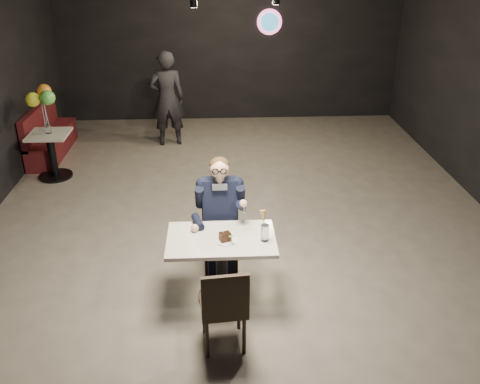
{
  "coord_description": "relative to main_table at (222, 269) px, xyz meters",
  "views": [
    {
      "loc": [
        -0.35,
        -6.11,
        3.44
      ],
      "look_at": [
        -0.08,
        -1.11,
        0.97
      ],
      "focal_mm": 38.0,
      "sensor_mm": 36.0,
      "label": 1
    }
  ],
  "objects": [
    {
      "name": "floor",
      "position": [
        0.31,
        1.71,
        -0.38
      ],
      "size": [
        9.0,
        9.0,
        0.0
      ],
      "primitive_type": "plane",
      "color": "gray",
      "rests_on": "ground"
    },
    {
      "name": "wall_sign",
      "position": [
        1.11,
        6.18,
        1.62
      ],
      "size": [
        0.5,
        0.06,
        0.5
      ],
      "primitive_type": null,
      "color": "pink",
      "rests_on": "floor"
    },
    {
      "name": "main_table",
      "position": [
        0.0,
        0.0,
        0.0
      ],
      "size": [
        1.1,
        0.7,
        0.75
      ],
      "primitive_type": "cube",
      "color": "silver",
      "rests_on": "floor"
    },
    {
      "name": "chair_far",
      "position": [
        0.0,
        0.55,
        0.09
      ],
      "size": [
        0.42,
        0.46,
        0.92
      ],
      "primitive_type": "cube",
      "color": "black",
      "rests_on": "floor"
    },
    {
      "name": "chair_near",
      "position": [
        0.0,
        -0.68,
        0.09
      ],
      "size": [
        0.46,
        0.5,
        0.92
      ],
      "primitive_type": "cube",
      "rotation": [
        0.0,
        0.0,
        0.1
      ],
      "color": "black",
      "rests_on": "floor"
    },
    {
      "name": "seated_man",
      "position": [
        0.0,
        0.55,
        0.34
      ],
      "size": [
        0.6,
        0.8,
        1.44
      ],
      "primitive_type": "cube",
      "color": "black",
      "rests_on": "floor"
    },
    {
      "name": "dessert_plate",
      "position": [
        0.06,
        -0.06,
        0.38
      ],
      "size": [
        0.22,
        0.22,
        0.01
      ],
      "primitive_type": "cylinder",
      "color": "white",
      "rests_on": "main_table"
    },
    {
      "name": "cake_slice",
      "position": [
        0.04,
        -0.07,
        0.42
      ],
      "size": [
        0.13,
        0.12,
        0.08
      ],
      "primitive_type": "cube",
      "rotation": [
        0.0,
        0.0,
        0.35
      ],
      "color": "black",
      "rests_on": "dessert_plate"
    },
    {
      "name": "mint_leaf",
      "position": [
        0.1,
        -0.13,
        0.47
      ],
      "size": [
        0.06,
        0.04,
        0.01
      ],
      "primitive_type": "ellipsoid",
      "color": "#2F842B",
      "rests_on": "cake_slice"
    },
    {
      "name": "sundae_glass",
      "position": [
        0.43,
        -0.07,
        0.46
      ],
      "size": [
        0.08,
        0.08,
        0.18
      ],
      "primitive_type": "cylinder",
      "color": "silver",
      "rests_on": "main_table"
    },
    {
      "name": "wafer_cone",
      "position": [
        0.42,
        -0.04,
        0.62
      ],
      "size": [
        0.08,
        0.08,
        0.14
      ],
      "primitive_type": "cone",
      "rotation": [
        0.0,
        0.0,
        0.26
      ],
      "color": "tan",
      "rests_on": "sundae_glass"
    },
    {
      "name": "booth_bench",
      "position": [
        -2.94,
        4.27,
        0.07
      ],
      "size": [
        0.44,
        1.76,
        0.88
      ],
      "primitive_type": "cube",
      "color": "#47100F",
      "rests_on": "floor"
    },
    {
      "name": "side_table",
      "position": [
        -2.64,
        3.27,
        0.01
      ],
      "size": [
        0.61,
        0.61,
        0.76
      ],
      "primitive_type": "cube",
      "color": "silver",
      "rests_on": "floor"
    },
    {
      "name": "balloon_vase",
      "position": [
        -2.64,
        3.27,
        0.45
      ],
      "size": [
        0.1,
        0.1,
        0.14
      ],
      "primitive_type": "cylinder",
      "color": "silver",
      "rests_on": "side_table"
    },
    {
      "name": "balloon_bunch",
      "position": [
        -2.64,
        3.27,
        0.86
      ],
      "size": [
        0.4,
        0.4,
        0.66
      ],
      "primitive_type": "cube",
      "color": "yellow",
      "rests_on": "balloon_vase"
    },
    {
      "name": "passerby",
      "position": [
        -0.89,
        4.71,
        0.49
      ],
      "size": [
        0.69,
        0.5,
        1.73
      ],
      "primitive_type": "imported",
      "rotation": [
        0.0,
        0.0,
        3.28
      ],
      "color": "black",
      "rests_on": "floor"
    }
  ]
}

